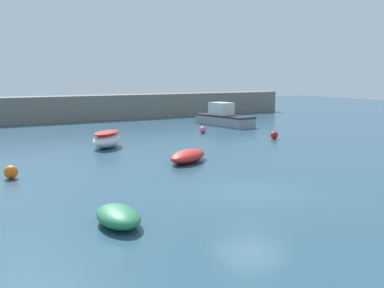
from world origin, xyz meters
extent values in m
cube|color=#284C60|center=(0.00, 0.00, -0.10)|extent=(120.00, 120.00, 0.20)
cube|color=slate|center=(0.00, 30.00, 1.23)|extent=(51.46, 2.51, 2.46)
cube|color=gray|center=(11.57, 19.04, 0.41)|extent=(2.82, 6.05, 0.81)
cube|color=black|center=(11.57, 19.04, 0.87)|extent=(2.88, 6.17, 0.12)
cube|color=silver|center=(11.51, 19.47, 1.43)|extent=(1.71, 2.13, 1.23)
ellipsoid|color=white|center=(-1.39, 12.77, 0.44)|extent=(2.88, 2.98, 0.87)
ellipsoid|color=red|center=(-1.39, 12.77, 0.92)|extent=(2.60, 2.68, 0.24)
ellipsoid|color=#287A4C|center=(-5.62, -0.90, 0.28)|extent=(1.21, 2.07, 0.56)
ellipsoid|color=red|center=(0.79, 6.38, 0.31)|extent=(3.14, 2.77, 0.62)
sphere|color=#EA668C|center=(7.29, 15.65, 0.27)|extent=(0.53, 0.53, 0.53)
sphere|color=orange|center=(-7.62, 6.97, 0.29)|extent=(0.59, 0.59, 0.59)
sphere|color=red|center=(10.08, 10.52, 0.27)|extent=(0.53, 0.53, 0.53)
camera|label=1|loc=(-9.73, -12.56, 4.40)|focal=40.00mm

